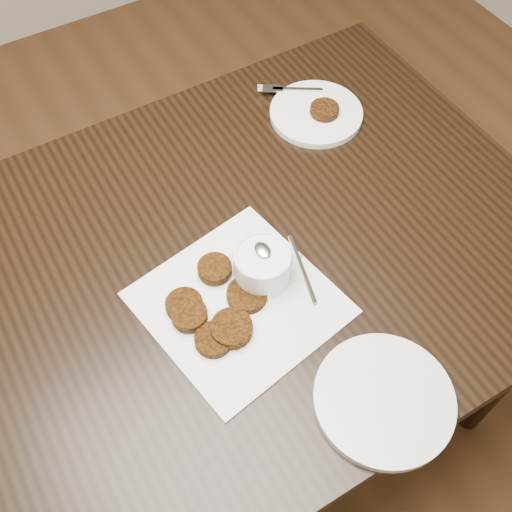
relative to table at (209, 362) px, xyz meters
The scene contains 7 objects.
floor 0.39m from the table, 117.11° to the right, with size 4.00×4.00×0.00m, color #56351D.
table is the anchor object (origin of this frame).
napkin 0.39m from the table, 69.55° to the right, with size 0.29×0.29×0.00m, color white.
sauce_ramekin 0.46m from the table, 35.36° to the right, with size 0.13×0.13×0.13m, color white, non-canonical shape.
patty_cluster 0.40m from the table, 101.18° to the right, with size 0.22×0.22×0.02m, color #60350C, non-canonical shape.
plate_with_patty 0.60m from the table, 28.90° to the left, with size 0.19×0.19×0.03m, color white, non-canonical shape.
plate_empty 0.54m from the table, 68.44° to the right, with size 0.22×0.22×0.02m, color silver.
Camera 1 is at (-0.15, -0.46, 1.64)m, focal length 42.36 mm.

